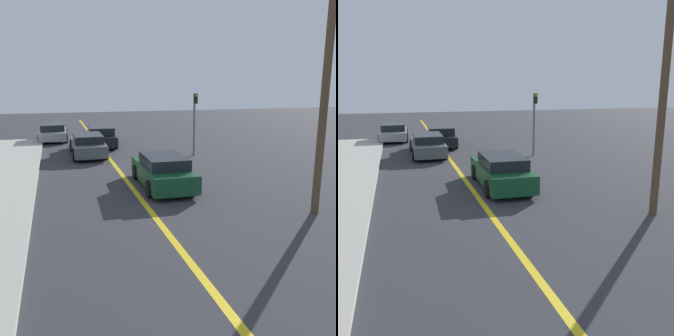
% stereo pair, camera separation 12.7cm
% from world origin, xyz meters
% --- Properties ---
extents(road_center_line, '(0.20, 60.00, 0.01)m').
position_xyz_m(road_center_line, '(0.00, 18.00, 0.00)').
color(road_center_line, gold).
rests_on(road_center_line, ground_plane).
extents(car_ahead_center, '(1.94, 4.46, 1.29)m').
position_xyz_m(car_ahead_center, '(1.22, 18.46, 0.63)').
color(car_ahead_center, '#144728').
rests_on(car_ahead_center, ground_plane).
extents(car_far_distant, '(1.86, 4.76, 1.24)m').
position_xyz_m(car_far_distant, '(-1.03, 26.08, 0.62)').
color(car_far_distant, '#4C5156').
rests_on(car_far_distant, ground_plane).
extents(car_parked_left_lot, '(1.99, 4.29, 1.29)m').
position_xyz_m(car_parked_left_lot, '(0.09, 29.13, 0.62)').
color(car_parked_left_lot, black).
rests_on(car_parked_left_lot, ground_plane).
extents(car_oncoming_far, '(2.03, 4.09, 1.23)m').
position_xyz_m(car_oncoming_far, '(-2.89, 32.50, 0.61)').
color(car_oncoming_far, '#9E9EA3').
rests_on(car_oncoming_far, ground_plane).
extents(traffic_light, '(0.18, 0.40, 3.49)m').
position_xyz_m(traffic_light, '(4.76, 24.24, 2.18)').
color(traffic_light, slate).
rests_on(traffic_light, ground_plane).
extents(utility_pole, '(0.24, 0.24, 6.95)m').
position_xyz_m(utility_pole, '(4.93, 13.97, 3.47)').
color(utility_pole, brown).
rests_on(utility_pole, ground_plane).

